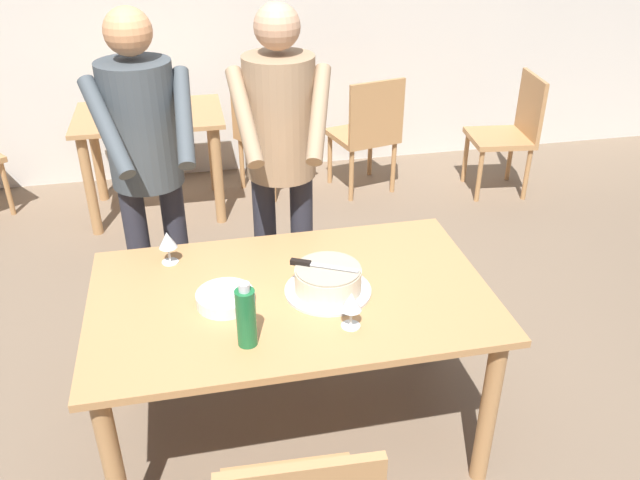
{
  "coord_description": "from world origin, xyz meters",
  "views": [
    {
      "loc": [
        -0.32,
        -2.09,
        2.19
      ],
      "look_at": [
        0.14,
        0.12,
        0.9
      ],
      "focal_mm": 36.55,
      "sensor_mm": 36.0,
      "label": 1
    }
  ],
  "objects_px": {
    "background_table": "(151,136)",
    "cake_knife": "(310,264)",
    "water_bottle": "(246,317)",
    "background_chair_0": "(510,130)",
    "cake_on_platter": "(328,281)",
    "plate_stack": "(225,298)",
    "person_cutting_cake": "(281,149)",
    "background_chair_3": "(367,131)",
    "main_dining_table": "(291,314)",
    "wine_glass_far": "(168,241)",
    "wine_glass_near": "(351,303)",
    "background_chair_1": "(266,131)",
    "person_standing_beside": "(146,157)"
  },
  "relations": [
    {
      "from": "plate_stack",
      "to": "wine_glass_near",
      "type": "height_order",
      "value": "wine_glass_near"
    },
    {
      "from": "person_standing_beside",
      "to": "person_cutting_cake",
      "type": "bearing_deg",
      "value": -2.85
    },
    {
      "from": "wine_glass_near",
      "to": "background_chair_3",
      "type": "distance_m",
      "value": 2.77
    },
    {
      "from": "plate_stack",
      "to": "water_bottle",
      "type": "height_order",
      "value": "water_bottle"
    },
    {
      "from": "wine_glass_near",
      "to": "background_chair_3",
      "type": "relative_size",
      "value": 0.16
    },
    {
      "from": "main_dining_table",
      "to": "background_chair_3",
      "type": "height_order",
      "value": "background_chair_3"
    },
    {
      "from": "cake_on_platter",
      "to": "background_chair_3",
      "type": "xyz_separation_m",
      "value": [
        0.84,
        2.4,
        -0.31
      ]
    },
    {
      "from": "person_standing_beside",
      "to": "background_chair_0",
      "type": "bearing_deg",
      "value": 29.61
    },
    {
      "from": "plate_stack",
      "to": "background_chair_3",
      "type": "relative_size",
      "value": 0.24
    },
    {
      "from": "cake_knife",
      "to": "background_table",
      "type": "height_order",
      "value": "cake_knife"
    },
    {
      "from": "background_chair_0",
      "to": "wine_glass_far",
      "type": "bearing_deg",
      "value": -143.56
    },
    {
      "from": "cake_on_platter",
      "to": "background_chair_3",
      "type": "relative_size",
      "value": 0.38
    },
    {
      "from": "person_cutting_cake",
      "to": "background_chair_1",
      "type": "bearing_deg",
      "value": 85.07
    },
    {
      "from": "wine_glass_near",
      "to": "background_table",
      "type": "distance_m",
      "value": 2.75
    },
    {
      "from": "water_bottle",
      "to": "wine_glass_far",
      "type": "bearing_deg",
      "value": 113.17
    },
    {
      "from": "wine_glass_near",
      "to": "person_standing_beside",
      "type": "xyz_separation_m",
      "value": [
        -0.7,
        0.97,
        0.22
      ]
    },
    {
      "from": "water_bottle",
      "to": "background_chair_3",
      "type": "xyz_separation_m",
      "value": [
        1.18,
        2.65,
        -0.37
      ]
    },
    {
      "from": "plate_stack",
      "to": "background_table",
      "type": "bearing_deg",
      "value": 97.92
    },
    {
      "from": "background_table",
      "to": "background_chair_1",
      "type": "relative_size",
      "value": 1.11
    },
    {
      "from": "wine_glass_far",
      "to": "background_chair_1",
      "type": "distance_m",
      "value": 2.34
    },
    {
      "from": "background_table",
      "to": "background_chair_0",
      "type": "distance_m",
      "value": 2.63
    },
    {
      "from": "wine_glass_near",
      "to": "person_cutting_cake",
      "type": "relative_size",
      "value": 0.08
    },
    {
      "from": "cake_knife",
      "to": "plate_stack",
      "type": "height_order",
      "value": "cake_knife"
    },
    {
      "from": "cake_on_platter",
      "to": "wine_glass_near",
      "type": "xyz_separation_m",
      "value": [
        0.03,
        -0.23,
        0.05
      ]
    },
    {
      "from": "water_bottle",
      "to": "person_cutting_cake",
      "type": "bearing_deg",
      "value": 73.93
    },
    {
      "from": "plate_stack",
      "to": "cake_on_platter",
      "type": "bearing_deg",
      "value": -0.13
    },
    {
      "from": "main_dining_table",
      "to": "plate_stack",
      "type": "height_order",
      "value": "plate_stack"
    },
    {
      "from": "background_table",
      "to": "cake_knife",
      "type": "bearing_deg",
      "value": -74.18
    },
    {
      "from": "cake_knife",
      "to": "background_chair_0",
      "type": "distance_m",
      "value": 2.94
    },
    {
      "from": "cake_on_platter",
      "to": "background_chair_0",
      "type": "xyz_separation_m",
      "value": [
        1.89,
        2.2,
        -0.31
      ]
    },
    {
      "from": "main_dining_table",
      "to": "wine_glass_far",
      "type": "height_order",
      "value": "wine_glass_far"
    },
    {
      "from": "plate_stack",
      "to": "background_chair_1",
      "type": "relative_size",
      "value": 0.24
    },
    {
      "from": "wine_glass_near",
      "to": "background_chair_0",
      "type": "distance_m",
      "value": 3.08
    },
    {
      "from": "cake_on_platter",
      "to": "background_table",
      "type": "relative_size",
      "value": 0.34
    },
    {
      "from": "cake_on_platter",
      "to": "background_chair_1",
      "type": "bearing_deg",
      "value": 87.88
    },
    {
      "from": "main_dining_table",
      "to": "plate_stack",
      "type": "relative_size",
      "value": 7.07
    },
    {
      "from": "plate_stack",
      "to": "background_chair_3",
      "type": "xyz_separation_m",
      "value": [
        1.23,
        2.39,
        -0.28
      ]
    },
    {
      "from": "cake_knife",
      "to": "background_table",
      "type": "relative_size",
      "value": 0.25
    },
    {
      "from": "plate_stack",
      "to": "person_standing_beside",
      "type": "xyz_separation_m",
      "value": [
        -0.27,
        0.74,
        0.3
      ]
    },
    {
      "from": "cake_on_platter",
      "to": "wine_glass_far",
      "type": "relative_size",
      "value": 2.36
    },
    {
      "from": "background_table",
      "to": "background_chair_3",
      "type": "xyz_separation_m",
      "value": [
        1.57,
        0.01,
        -0.09
      ]
    },
    {
      "from": "water_bottle",
      "to": "person_cutting_cake",
      "type": "relative_size",
      "value": 0.15
    },
    {
      "from": "wine_glass_near",
      "to": "background_chair_1",
      "type": "relative_size",
      "value": 0.16
    },
    {
      "from": "water_bottle",
      "to": "background_chair_0",
      "type": "height_order",
      "value": "water_bottle"
    },
    {
      "from": "main_dining_table",
      "to": "background_table",
      "type": "height_order",
      "value": "main_dining_table"
    },
    {
      "from": "background_table",
      "to": "main_dining_table",
      "type": "bearing_deg",
      "value": -76.03
    },
    {
      "from": "background_table",
      "to": "person_standing_beside",
      "type": "bearing_deg",
      "value": -87.85
    },
    {
      "from": "wine_glass_far",
      "to": "person_cutting_cake",
      "type": "relative_size",
      "value": 0.08
    },
    {
      "from": "main_dining_table",
      "to": "wine_glass_far",
      "type": "bearing_deg",
      "value": 144.53
    },
    {
      "from": "cake_on_platter",
      "to": "background_chair_3",
      "type": "bearing_deg",
      "value": 70.78
    }
  ]
}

